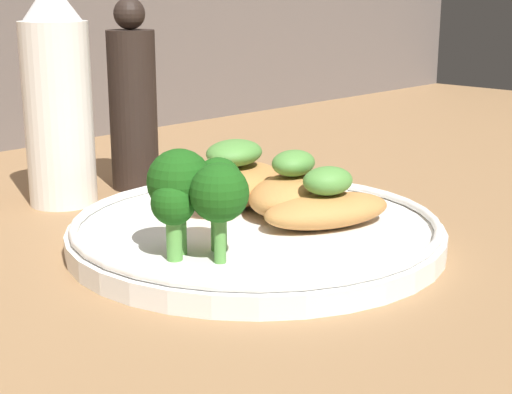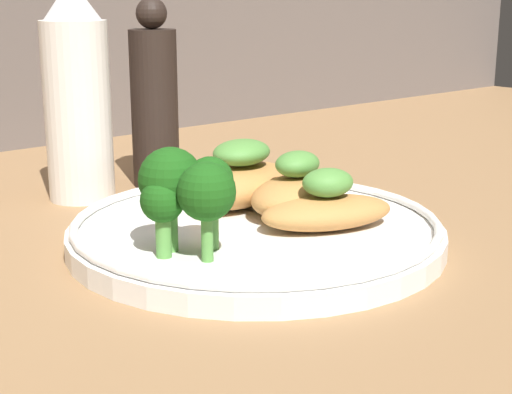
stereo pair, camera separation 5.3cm
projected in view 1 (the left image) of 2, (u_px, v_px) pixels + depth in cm
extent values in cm
cube|color=#936D47|center=(256.00, 252.00, 53.77)|extent=(180.00, 180.00, 1.00)
cylinder|color=white|center=(256.00, 235.00, 53.46)|extent=(25.54, 25.54, 1.40)
torus|color=white|center=(256.00, 221.00, 53.20)|extent=(24.94, 24.94, 0.60)
ellipsoid|color=#BC7F42|center=(327.00, 210.00, 52.81)|extent=(10.23, 7.30, 2.21)
ellipsoid|color=#518E3D|center=(328.00, 181.00, 52.28)|extent=(4.24, 3.81, 1.91)
ellipsoid|color=#BC7F42|center=(298.00, 196.00, 55.22)|extent=(9.23, 7.42, 2.84)
ellipsoid|color=#518E3D|center=(298.00, 164.00, 54.62)|extent=(4.20, 3.68, 1.80)
ellipsoid|color=#BC7F42|center=(234.00, 185.00, 57.82)|extent=(11.20, 8.00, 3.04)
ellipsoid|color=#518E3D|center=(234.00, 153.00, 57.19)|extent=(5.61, 4.92, 1.87)
cylinder|color=#569942|center=(219.00, 224.00, 47.89)|extent=(0.99, 0.99, 3.34)
sphere|color=#195114|center=(218.00, 181.00, 47.19)|extent=(2.91, 2.91, 2.91)
cylinder|color=#569942|center=(181.00, 229.00, 47.23)|extent=(0.71, 0.71, 3.14)
sphere|color=#195114|center=(180.00, 182.00, 46.47)|extent=(3.94, 3.94, 3.94)
cylinder|color=#569942|center=(174.00, 239.00, 46.20)|extent=(0.94, 0.94, 2.59)
sphere|color=#195114|center=(173.00, 203.00, 45.62)|extent=(2.66, 2.66, 2.66)
cylinder|color=#569942|center=(220.00, 238.00, 45.72)|extent=(0.71, 0.71, 3.03)
sphere|color=#195114|center=(219.00, 193.00, 45.01)|extent=(3.49, 3.49, 3.49)
cylinder|color=white|center=(59.00, 115.00, 62.20)|extent=(5.40, 5.40, 14.56)
cone|color=white|center=(51.00, 0.00, 59.90)|extent=(4.59, 4.59, 3.20)
cylinder|color=black|center=(133.00, 111.00, 67.38)|extent=(4.10, 4.10, 13.61)
sphere|color=black|center=(129.00, 14.00, 65.27)|extent=(2.66, 2.66, 2.66)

